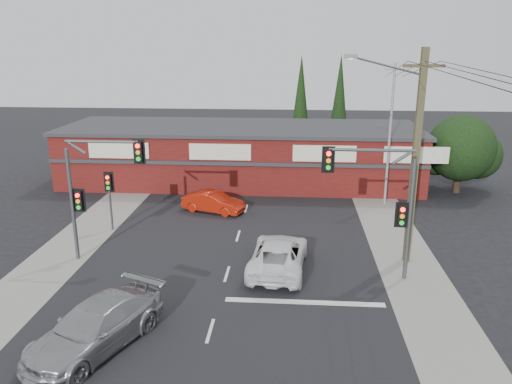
# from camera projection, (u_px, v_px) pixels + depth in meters

# --- Properties ---
(ground) EXTENTS (120.00, 120.00, 0.00)m
(ground) POSITION_uv_depth(u_px,v_px,m) (224.00, 283.00, 22.01)
(ground) COLOR black
(ground) RESTS_ON ground
(road_strip) EXTENTS (14.00, 70.00, 0.01)m
(road_strip) POSITION_uv_depth(u_px,v_px,m) (237.00, 240.00, 26.78)
(road_strip) COLOR black
(road_strip) RESTS_ON ground
(verge_left) EXTENTS (3.00, 70.00, 0.02)m
(verge_left) POSITION_uv_depth(u_px,v_px,m) (83.00, 235.00, 27.39)
(verge_left) COLOR gray
(verge_left) RESTS_ON ground
(verge_right) EXTENTS (3.00, 70.00, 0.02)m
(verge_right) POSITION_uv_depth(u_px,v_px,m) (398.00, 244.00, 26.18)
(verge_right) COLOR gray
(verge_right) RESTS_ON ground
(stop_line) EXTENTS (6.50, 0.35, 0.01)m
(stop_line) POSITION_uv_depth(u_px,v_px,m) (305.00, 302.00, 20.32)
(stop_line) COLOR silver
(stop_line) RESTS_ON ground
(white_suv) EXTENTS (2.87, 5.47, 1.47)m
(white_suv) POSITION_uv_depth(u_px,v_px,m) (278.00, 255.00, 23.12)
(white_suv) COLOR white
(white_suv) RESTS_ON ground
(silver_suv) EXTENTS (4.26, 5.93, 1.60)m
(silver_suv) POSITION_uv_depth(u_px,v_px,m) (96.00, 327.00, 17.14)
(silver_suv) COLOR #97999C
(silver_suv) RESTS_ON ground
(red_sedan) EXTENTS (4.13, 2.51, 1.28)m
(red_sedan) POSITION_uv_depth(u_px,v_px,m) (213.00, 202.00, 31.07)
(red_sedan) COLOR #A41A0A
(red_sedan) RESTS_ON ground
(lane_dashes) EXTENTS (0.12, 58.13, 0.01)m
(lane_dashes) POSITION_uv_depth(u_px,v_px,m) (246.00, 209.00, 31.81)
(lane_dashes) COLOR silver
(lane_dashes) RESTS_ON ground
(shop_building) EXTENTS (27.30, 8.40, 4.22)m
(shop_building) POSITION_uv_depth(u_px,v_px,m) (241.00, 153.00, 37.69)
(shop_building) COLOR #4D110F
(shop_building) RESTS_ON ground
(tree_cluster) EXTENTS (5.90, 5.10, 5.50)m
(tree_cluster) POSITION_uv_depth(u_px,v_px,m) (462.00, 151.00, 34.88)
(tree_cluster) COLOR #2D2116
(tree_cluster) RESTS_ON ground
(conifer_near) EXTENTS (1.80, 1.80, 9.25)m
(conifer_near) POSITION_uv_depth(u_px,v_px,m) (301.00, 99.00, 43.12)
(conifer_near) COLOR #2D2116
(conifer_near) RESTS_ON ground
(conifer_far) EXTENTS (1.80, 1.80, 9.25)m
(conifer_far) POSITION_uv_depth(u_px,v_px,m) (340.00, 97.00, 44.78)
(conifer_far) COLOR #2D2116
(conifer_far) RESTS_ON ground
(traffic_mast_left) EXTENTS (3.77, 0.27, 5.97)m
(traffic_mast_left) POSITION_uv_depth(u_px,v_px,m) (92.00, 182.00, 23.25)
(traffic_mast_left) COLOR #47494C
(traffic_mast_left) RESTS_ON ground
(traffic_mast_right) EXTENTS (3.96, 0.27, 5.97)m
(traffic_mast_right) POSITION_uv_depth(u_px,v_px,m) (385.00, 194.00, 21.35)
(traffic_mast_right) COLOR #47494C
(traffic_mast_right) RESTS_ON ground
(pedestal_signal) EXTENTS (0.55, 0.27, 3.38)m
(pedestal_signal) POSITION_uv_depth(u_px,v_px,m) (109.00, 189.00, 27.57)
(pedestal_signal) COLOR #47494C
(pedestal_signal) RESTS_ON ground
(utility_pole) EXTENTS (4.38, 0.59, 10.00)m
(utility_pole) POSITION_uv_depth(u_px,v_px,m) (413.00, 152.00, 22.72)
(utility_pole) COLOR brown
(utility_pole) RESTS_ON ground
(steel_pole) EXTENTS (1.20, 0.16, 9.00)m
(steel_pole) POSITION_uv_depth(u_px,v_px,m) (390.00, 133.00, 31.48)
(steel_pole) COLOR gray
(steel_pole) RESTS_ON ground
(power_lines) EXTENTS (2.01, 29.00, 1.22)m
(power_lines) POSITION_uv_depth(u_px,v_px,m) (464.00, 78.00, 16.45)
(power_lines) COLOR black
(power_lines) RESTS_ON ground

